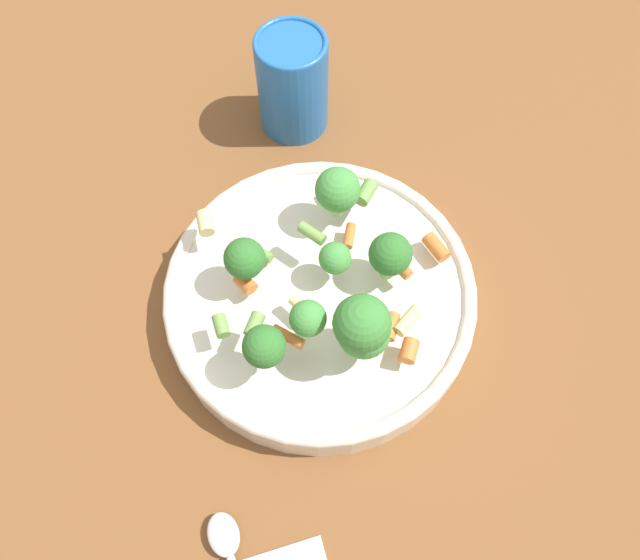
{
  "coord_description": "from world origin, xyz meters",
  "views": [
    {
      "loc": [
        -0.18,
        0.18,
        0.56
      ],
      "look_at": [
        0.0,
        0.0,
        0.06
      ],
      "focal_mm": 35.0,
      "sensor_mm": 36.0,
      "label": 1
    }
  ],
  "objects": [
    {
      "name": "ground_plane",
      "position": [
        0.0,
        0.0,
        0.0
      ],
      "size": [
        3.0,
        3.0,
        0.0
      ],
      "primitive_type": "plane",
      "color": "brown"
    },
    {
      "name": "bowl",
      "position": [
        0.0,
        0.0,
        0.02
      ],
      "size": [
        0.29,
        0.29,
        0.04
      ],
      "color": "silver",
      "rests_on": "ground_plane"
    },
    {
      "name": "pasta_salad",
      "position": [
        -0.02,
        0.0,
        0.09
      ],
      "size": [
        0.24,
        0.22,
        0.09
      ],
      "color": "#8CB766",
      "rests_on": "bowl"
    },
    {
      "name": "cup",
      "position": [
        0.19,
        -0.14,
        0.06
      ],
      "size": [
        0.08,
        0.08,
        0.12
      ],
      "color": "#2366B2",
      "rests_on": "ground_plane"
    }
  ]
}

